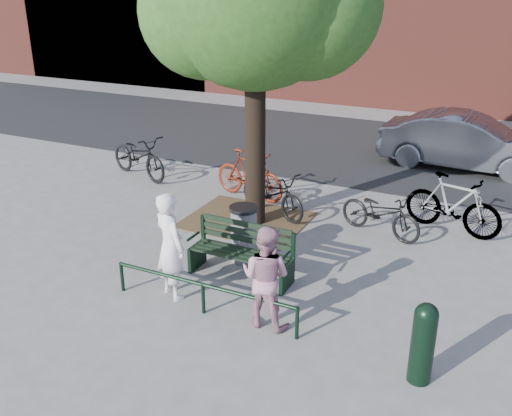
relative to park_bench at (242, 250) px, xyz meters
The scene contains 15 objects.
ground 0.49m from the park_bench, 90.00° to the right, with size 90.00×90.00×0.00m, color gray.
dirt_pit 2.39m from the park_bench, 115.24° to the left, with size 2.40×2.00×0.02m, color brown.
road 8.43m from the park_bench, 90.00° to the left, with size 40.00×7.00×0.01m, color black.
park_bench is the anchor object (origin of this frame).
guard_railing 1.28m from the park_bench, 90.00° to the right, with size 3.06×0.06×0.51m.
person_left 1.31m from the park_bench, 123.86° to the right, with size 0.63×0.41×1.72m, color white.
person_right 1.50m from the park_bench, 49.92° to the right, with size 0.75×0.58×1.54m, color #B47C8C.
bollard 3.51m from the park_bench, 24.03° to the right, with size 0.29×0.29×1.10m.
litter_bin 0.58m from the park_bench, 114.93° to the left, with size 0.50×0.50×1.02m.
bicycle_a 5.79m from the park_bench, 143.67° to the left, with size 0.72×2.07×1.09m, color black.
bicycle_b 3.65m from the park_bench, 114.79° to the left, with size 0.52×1.84×1.11m, color #5B1B0D.
bicycle_c 2.73m from the park_bench, 103.87° to the left, with size 0.64×1.85×0.97m, color black.
bicycle_d 4.44m from the park_bench, 49.88° to the left, with size 0.54×1.93×1.16m, color gray.
bicycle_e 3.11m from the park_bench, 58.12° to the left, with size 0.61×1.74×0.91m, color black.
parked_car 8.12m from the park_bench, 71.57° to the left, with size 1.51×4.33×1.43m, color slate.
Camera 1 is at (3.91, -7.44, 4.67)m, focal length 40.00 mm.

